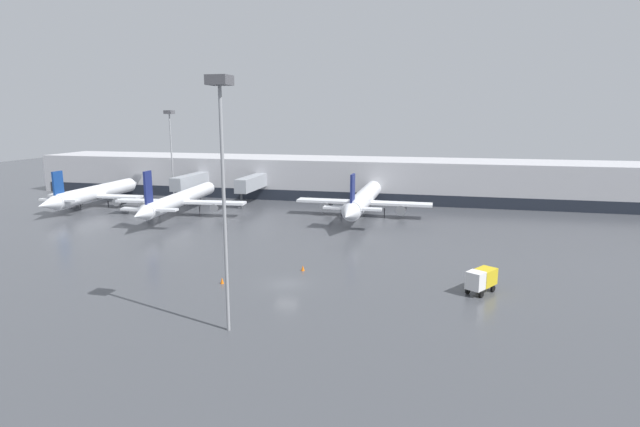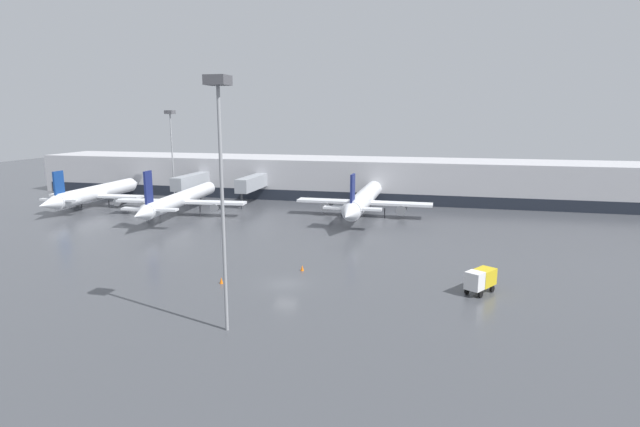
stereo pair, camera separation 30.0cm
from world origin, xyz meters
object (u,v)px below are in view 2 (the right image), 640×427
parked_jet_1 (181,199)px  traffic_cone_1 (221,280)px  apron_light_mast_0 (171,130)px  parked_jet_0 (364,199)px  traffic_cone_0 (302,268)px  parked_jet_2 (96,193)px  apron_light_mast_2 (220,138)px  service_truck_0 (480,279)px

parked_jet_1 → traffic_cone_1: size_ratio=48.29×
apron_light_mast_0 → parked_jet_0: bearing=-11.2°
parked_jet_1 → parked_jet_0: bearing=-83.0°
parked_jet_1 → traffic_cone_0: parked_jet_1 is taller
apron_light_mast_0 → parked_jet_2: bearing=-136.8°
parked_jet_0 → apron_light_mast_2: 55.09m
service_truck_0 → traffic_cone_0: size_ratio=6.23×
traffic_cone_1 → apron_light_mast_2: bearing=-63.2°
apron_light_mast_0 → service_truck_0: bearing=-36.8°
parked_jet_2 → service_truck_0: (74.43, -35.77, -1.20)m
traffic_cone_0 → apron_light_mast_2: 24.58m
parked_jet_1 → service_truck_0: bearing=-125.8°
service_truck_0 → apron_light_mast_0: bearing=-94.3°
apron_light_mast_0 → apron_light_mast_2: (40.22, -61.96, 1.34)m
parked_jet_2 → apron_light_mast_2: (52.02, -50.86, 14.06)m
traffic_cone_0 → apron_light_mast_0: size_ratio=0.03×
parked_jet_0 → traffic_cone_1: bearing=167.1°
service_truck_0 → traffic_cone_1: 28.45m
traffic_cone_1 → apron_light_mast_0: size_ratio=0.04×
service_truck_0 → apron_light_mast_2: bearing=-23.5°
parked_jet_0 → service_truck_0: size_ratio=8.41×
parked_jet_1 → parked_jet_2: (-22.26, 4.89, -0.40)m
parked_jet_2 → apron_light_mast_0: apron_light_mast_0 is taller
apron_light_mast_0 → parked_jet_1: bearing=-56.8°
parked_jet_2 → traffic_cone_0: parked_jet_2 is taller
parked_jet_0 → apron_light_mast_0: size_ratio=1.82×
parked_jet_0 → apron_light_mast_2: (-4.04, -53.24, 13.56)m
parked_jet_2 → apron_light_mast_0: bearing=-49.2°
parked_jet_1 → apron_light_mast_2: size_ratio=1.61×
parked_jet_0 → traffic_cone_0: 35.28m
parked_jet_1 → traffic_cone_0: 42.20m
parked_jet_1 → traffic_cone_0: bearing=-136.5°
service_truck_0 → traffic_cone_1: (-28.18, -3.66, -1.20)m
service_truck_0 → traffic_cone_0: (-20.57, 3.05, -1.22)m
parked_jet_1 → apron_light_mast_2: 56.44m
parked_jet_1 → service_truck_0: parked_jet_1 is taller
parked_jet_2 → service_truck_0: bearing=-118.1°
parked_jet_2 → apron_light_mast_2: 74.10m
service_truck_0 → traffic_cone_0: bearing=-65.9°
parked_jet_1 → apron_light_mast_0: 22.73m
parked_jet_0 → apron_light_mast_0: apron_light_mast_0 is taller
parked_jet_0 → parked_jet_2: parked_jet_0 is taller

